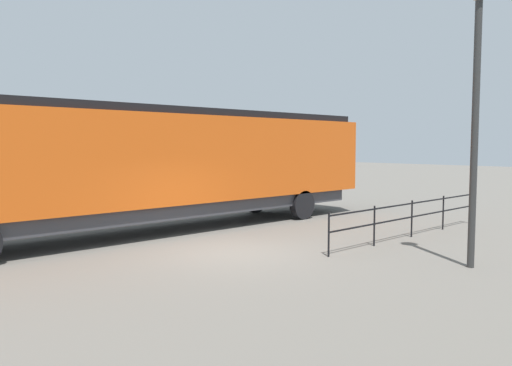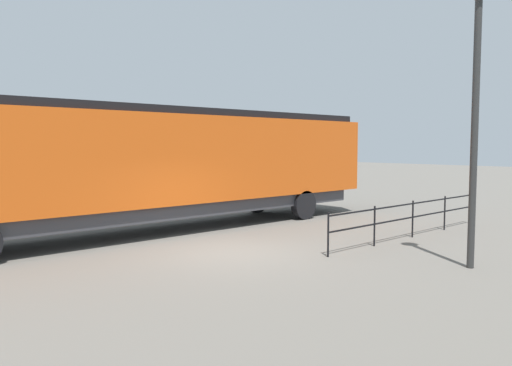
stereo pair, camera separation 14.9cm
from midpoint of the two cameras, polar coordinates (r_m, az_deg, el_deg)
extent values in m
plane|color=#666059|center=(13.34, -2.48, -7.92)|extent=(120.00, 120.00, 0.00)
cube|color=#D15114|center=(16.52, -11.01, 2.72)|extent=(2.96, 17.53, 2.77)
cube|color=black|center=(21.57, 6.83, 2.03)|extent=(2.84, 2.09, 1.94)
cube|color=black|center=(16.55, -11.09, 7.94)|extent=(2.66, 16.83, 0.24)
cube|color=#38383D|center=(16.65, -10.93, -2.84)|extent=(2.66, 16.13, 0.45)
cylinder|color=black|center=(21.09, 0.29, -1.87)|extent=(0.30, 1.10, 1.10)
cylinder|color=black|center=(19.23, 5.66, -2.49)|extent=(0.30, 1.10, 1.10)
cylinder|color=#2D2D2D|center=(12.46, 23.89, 5.04)|extent=(0.16, 0.16, 6.13)
cube|color=black|center=(16.10, 17.67, -2.24)|extent=(0.04, 8.05, 0.04)
cube|color=black|center=(16.15, 17.63, -3.72)|extent=(0.04, 8.05, 0.04)
cylinder|color=black|center=(12.87, 8.53, -5.84)|extent=(0.05, 0.05, 1.14)
cylinder|color=black|center=(14.47, 13.60, -4.79)|extent=(0.05, 0.05, 1.14)
cylinder|color=black|center=(16.16, 17.63, -3.92)|extent=(0.05, 0.05, 1.14)
cylinder|color=black|center=(17.91, 20.87, -3.21)|extent=(0.05, 0.05, 1.14)
cylinder|color=black|center=(19.72, 23.53, -2.61)|extent=(0.05, 0.05, 1.14)
camera|label=1|loc=(0.07, -89.70, 0.02)|focal=35.20mm
camera|label=2|loc=(0.07, 90.30, -0.02)|focal=35.20mm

